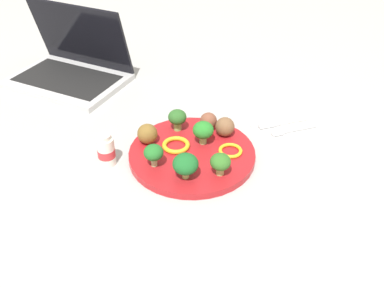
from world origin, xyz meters
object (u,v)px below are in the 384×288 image
object	(u,v)px
meatball_mid_left	(225,127)
pepper_ring_far_rim	(230,151)
broccoli_floret_mid_left	(220,162)
knife	(283,122)
pepper_ring_mid_right	(176,145)
napkin	(289,127)
laptop	(71,67)
broccoli_floret_center	(177,118)
fork	(291,130)
broccoli_floret_front_left	(203,130)
broccoli_floret_back_right	(154,153)
plate	(192,154)
broccoli_floret_front_right	(186,164)
yogurt_bottle	(106,151)
meatball_front_left	(208,121)
meatball_near_rim	(147,134)

from	to	relation	value
meatball_mid_left	pepper_ring_far_rim	distance (m)	0.07
broccoli_floret_mid_left	knife	bearing A→B (deg)	-153.96
pepper_ring_far_rim	pepper_ring_mid_right	size ratio (longest dim) A/B	0.85
pepper_ring_far_rim	napkin	bearing A→B (deg)	-167.40
knife	laptop	xyz separation A→B (m)	(0.42, -0.46, 0.03)
broccoli_floret_center	laptop	world-z (taller)	laptop
broccoli_floret_center	fork	world-z (taller)	broccoli_floret_center
pepper_ring_far_rim	broccoli_floret_front_left	bearing A→B (deg)	-55.72
broccoli_floret_back_right	laptop	xyz separation A→B (m)	(0.06, -0.50, -0.01)
plate	meatball_mid_left	xyz separation A→B (m)	(-0.10, -0.03, 0.03)
broccoli_floret_mid_left	broccoli_floret_center	distance (m)	0.19
broccoli_floret_center	pepper_ring_far_rim	size ratio (longest dim) A/B	0.99
broccoli_floret_front_left	pepper_ring_far_rim	bearing A→B (deg)	124.28
plate	fork	world-z (taller)	plate
broccoli_floret_back_right	napkin	bearing A→B (deg)	-177.65
broccoli_floret_front_right	yogurt_bottle	world-z (taller)	yogurt_bottle
broccoli_floret_center	yogurt_bottle	xyz separation A→B (m)	(0.18, 0.03, -0.01)
broccoli_floret_back_right	pepper_ring_mid_right	size ratio (longest dim) A/B	0.81
napkin	laptop	xyz separation A→B (m)	(0.42, -0.48, 0.04)
broccoli_floret_front_left	napkin	bearing A→B (deg)	176.30
knife	laptop	size ratio (longest dim) A/B	0.38
broccoli_floret_front_right	pepper_ring_mid_right	bearing A→B (deg)	-102.85
plate	meatball_mid_left	bearing A→B (deg)	-164.63
broccoli_floret_center	knife	distance (m)	0.27
broccoli_floret_center	laptop	xyz separation A→B (m)	(0.16, -0.39, -0.01)
meatball_mid_left	yogurt_bottle	bearing A→B (deg)	-6.71
broccoli_floret_mid_left	laptop	distance (m)	0.61
laptop	knife	bearing A→B (deg)	131.96
broccoli_floret_front_right	meatball_front_left	xyz separation A→B (m)	(-0.12, -0.14, -0.01)
broccoli_floret_mid_left	meatball_mid_left	bearing A→B (deg)	-122.58
broccoli_floret_front_left	meatball_front_left	world-z (taller)	broccoli_floret_front_left
meatball_near_rim	meatball_front_left	xyz separation A→B (m)	(-0.15, 0.01, -0.00)
pepper_ring_mid_right	fork	xyz separation A→B (m)	(-0.28, 0.04, -0.01)
broccoli_floret_back_right	meatball_mid_left	size ratio (longest dim) A/B	1.14
meatball_near_rim	fork	bearing A→B (deg)	165.23
meatball_front_left	meatball_mid_left	world-z (taller)	meatball_mid_left
meatball_near_rim	meatball_mid_left	distance (m)	0.18
broccoli_floret_front_right	pepper_ring_mid_right	size ratio (longest dim) A/B	0.89
broccoli_floret_mid_left	meatball_front_left	distance (m)	0.17
napkin	fork	xyz separation A→B (m)	(0.01, 0.02, 0.00)
broccoli_floret_mid_left	napkin	size ratio (longest dim) A/B	0.29
meatball_front_left	napkin	distance (m)	0.20
meatball_front_left	plate	bearing A→B (deg)	41.99
meatball_front_left	meatball_mid_left	bearing A→B (deg)	118.42
broccoli_floret_center	knife	bearing A→B (deg)	164.54
napkin	pepper_ring_mid_right	bearing A→B (deg)	-5.16
plate	pepper_ring_far_rim	xyz separation A→B (m)	(-0.08, 0.04, 0.01)
meatball_near_rim	napkin	xyz separation A→B (m)	(-0.34, 0.07, -0.04)
fork	knife	distance (m)	0.04
broccoli_floret_center	napkin	world-z (taller)	broccoli_floret_center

